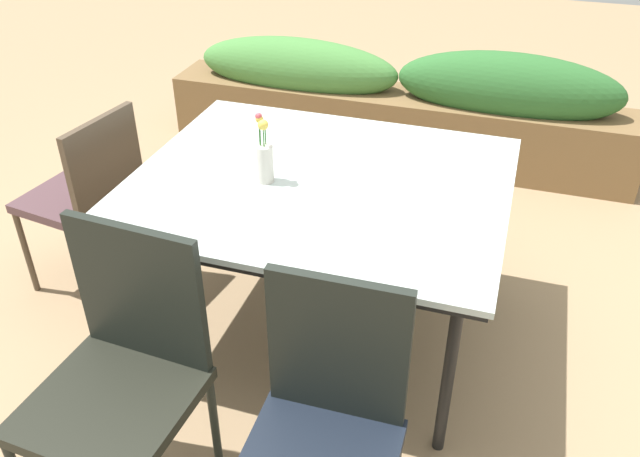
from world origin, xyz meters
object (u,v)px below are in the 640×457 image
(chair_end_left, at_px, (89,191))
(dining_table, at_px, (320,190))
(planter_box, at_px, (399,105))
(chair_near_left, at_px, (123,366))
(flower_vase, at_px, (264,157))
(chair_near_right, at_px, (326,424))

(chair_end_left, bearing_deg, dining_table, -81.10)
(chair_end_left, bearing_deg, planter_box, -22.29)
(chair_near_left, height_order, flower_vase, flower_vase)
(chair_near_right, height_order, chair_end_left, chair_near_right)
(chair_near_left, xyz_separation_m, chair_near_right, (0.63, -0.00, -0.02))
(dining_table, xyz_separation_m, planter_box, (-0.04, 1.71, -0.35))
(chair_near_right, distance_m, planter_box, 2.68)
(dining_table, relative_size, chair_end_left, 1.62)
(dining_table, relative_size, chair_near_right, 1.50)
(chair_near_right, bearing_deg, dining_table, -72.46)
(chair_near_right, xyz_separation_m, planter_box, (-0.35, 2.65, -0.18))
(chair_end_left, relative_size, planter_box, 0.30)
(chair_near_right, distance_m, flower_vase, 1.04)
(dining_table, height_order, chair_near_right, chair_near_right)
(chair_near_left, xyz_separation_m, flower_vase, (0.12, 0.85, 0.29))
(chair_near_left, bearing_deg, dining_table, -104.89)
(dining_table, height_order, flower_vase, flower_vase)
(dining_table, bearing_deg, chair_end_left, -179.43)
(chair_end_left, relative_size, flower_vase, 3.16)
(chair_near_right, xyz_separation_m, chair_end_left, (-1.37, 0.92, -0.02))
(dining_table, relative_size, flower_vase, 5.12)
(dining_table, distance_m, chair_near_right, 1.00)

